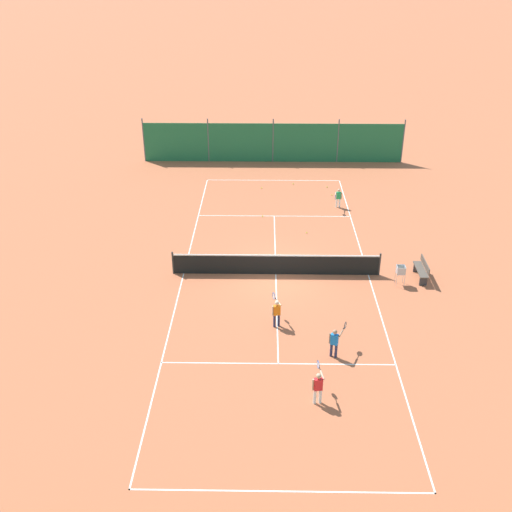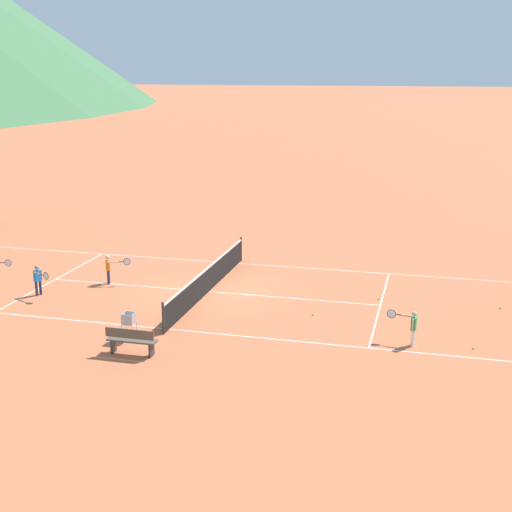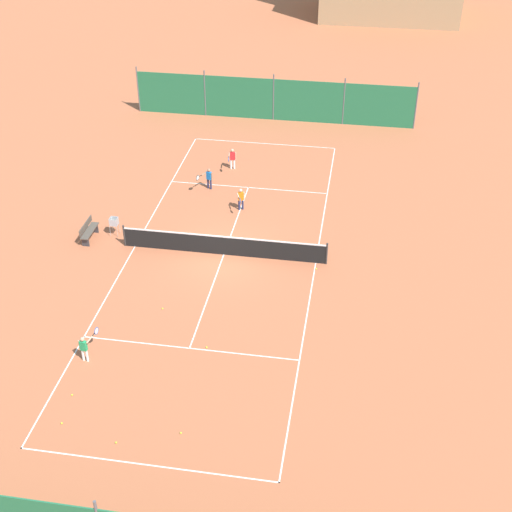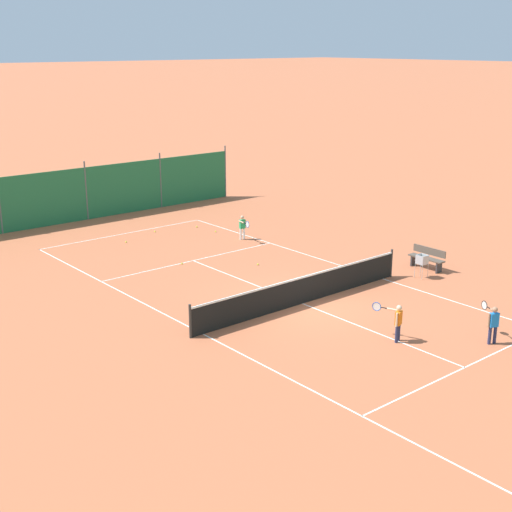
{
  "view_description": "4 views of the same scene",
  "coord_description": "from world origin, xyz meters",
  "px_view_note": "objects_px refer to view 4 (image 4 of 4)",
  "views": [
    {
      "loc": [
        0.51,
        23.19,
        13.01
      ],
      "look_at": [
        0.89,
        -0.24,
        0.77
      ],
      "focal_mm": 42.0,
      "sensor_mm": 36.0,
      "label": 1
    },
    {
      "loc": [
        -24.27,
        -8.09,
        8.18
      ],
      "look_at": [
        1.01,
        -1.58,
        1.23
      ],
      "focal_mm": 50.0,
      "sensor_mm": 36.0,
      "label": 2
    },
    {
      "loc": [
        5.68,
        -25.84,
        17.45
      ],
      "look_at": [
        1.65,
        -1.22,
        0.89
      ],
      "focal_mm": 50.0,
      "sensor_mm": 36.0,
      "label": 3
    },
    {
      "loc": [
        15.56,
        16.29,
        8.41
      ],
      "look_at": [
        0.4,
        -1.95,
        1.3
      ],
      "focal_mm": 50.0,
      "sensor_mm": 36.0,
      "label": 4
    }
  ],
  "objects_px": {
    "tennis_ball_by_net_right": "(126,242)",
    "tennis_ball_alley_right": "(182,264)",
    "tennis_ball_by_net_left": "(155,232)",
    "player_far_baseline": "(493,322)",
    "player_near_baseline": "(243,226)",
    "tennis_ball_mid_court": "(197,227)",
    "ball_hopper": "(422,261)",
    "player_far_service": "(397,320)",
    "tennis_ball_far_corner": "(192,329)",
    "tennis_net": "(302,290)",
    "tennis_ball_alley_left": "(215,231)",
    "courtside_bench": "(427,258)",
    "tennis_ball_service_box": "(258,264)"
  },
  "relations": [
    {
      "from": "tennis_ball_alley_right",
      "to": "tennis_ball_alley_left",
      "type": "xyz_separation_m",
      "value": [
        -4.01,
        -3.16,
        0.0
      ]
    },
    {
      "from": "tennis_ball_mid_court",
      "to": "ball_hopper",
      "type": "bearing_deg",
      "value": 100.09
    },
    {
      "from": "ball_hopper",
      "to": "courtside_bench",
      "type": "distance_m",
      "value": 1.21
    },
    {
      "from": "player_near_baseline",
      "to": "tennis_net",
      "type": "bearing_deg",
      "value": 65.08
    },
    {
      "from": "tennis_net",
      "to": "player_far_service",
      "type": "xyz_separation_m",
      "value": [
        0.04,
        4.04,
        0.17
      ]
    },
    {
      "from": "tennis_ball_alley_right",
      "to": "tennis_ball_service_box",
      "type": "distance_m",
      "value": 3.01
    },
    {
      "from": "player_far_baseline",
      "to": "tennis_ball_service_box",
      "type": "bearing_deg",
      "value": -87.95
    },
    {
      "from": "player_far_baseline",
      "to": "tennis_ball_by_net_right",
      "type": "xyz_separation_m",
      "value": [
        2.71,
        -16.42,
        -0.64
      ]
    },
    {
      "from": "player_far_baseline",
      "to": "tennis_ball_by_net_left",
      "type": "height_order",
      "value": "player_far_baseline"
    },
    {
      "from": "ball_hopper",
      "to": "courtside_bench",
      "type": "height_order",
      "value": "ball_hopper"
    },
    {
      "from": "tennis_ball_by_net_left",
      "to": "player_near_baseline",
      "type": "bearing_deg",
      "value": 122.68
    },
    {
      "from": "player_far_baseline",
      "to": "tennis_ball_by_net_right",
      "type": "distance_m",
      "value": 16.65
    },
    {
      "from": "courtside_bench",
      "to": "tennis_ball_alley_left",
      "type": "bearing_deg",
      "value": -73.07
    },
    {
      "from": "player_far_service",
      "to": "tennis_ball_far_corner",
      "type": "relative_size",
      "value": 17.2
    },
    {
      "from": "tennis_net",
      "to": "courtside_bench",
      "type": "bearing_deg",
      "value": 177.44
    },
    {
      "from": "tennis_ball_alley_left",
      "to": "tennis_ball_far_corner",
      "type": "relative_size",
      "value": 1.0
    },
    {
      "from": "tennis_ball_by_net_left",
      "to": "tennis_ball_mid_court",
      "type": "relative_size",
      "value": 1.0
    },
    {
      "from": "tennis_ball_by_net_left",
      "to": "tennis_ball_alley_right",
      "type": "height_order",
      "value": "same"
    },
    {
      "from": "tennis_ball_alley_right",
      "to": "player_far_service",
      "type": "bearing_deg",
      "value": 93.23
    },
    {
      "from": "tennis_ball_by_net_left",
      "to": "courtside_bench",
      "type": "distance_m",
      "value": 12.61
    },
    {
      "from": "tennis_net",
      "to": "tennis_ball_by_net_left",
      "type": "relative_size",
      "value": 139.09
    },
    {
      "from": "player_near_baseline",
      "to": "courtside_bench",
      "type": "bearing_deg",
      "value": 109.59
    },
    {
      "from": "player_near_baseline",
      "to": "player_far_baseline",
      "type": "bearing_deg",
      "value": 83.47
    },
    {
      "from": "player_far_service",
      "to": "tennis_ball_by_net_left",
      "type": "distance_m",
      "value": 15.33
    },
    {
      "from": "tennis_ball_by_net_left",
      "to": "tennis_ball_alley_left",
      "type": "height_order",
      "value": "same"
    },
    {
      "from": "tennis_ball_alley_right",
      "to": "tennis_ball_far_corner",
      "type": "xyz_separation_m",
      "value": [
        3.54,
        5.78,
        0.0
      ]
    },
    {
      "from": "player_near_baseline",
      "to": "tennis_ball_by_net_right",
      "type": "xyz_separation_m",
      "value": [
        4.25,
        -2.89,
        -0.61
      ]
    },
    {
      "from": "player_near_baseline",
      "to": "tennis_ball_alley_right",
      "type": "height_order",
      "value": "player_near_baseline"
    },
    {
      "from": "player_far_service",
      "to": "tennis_ball_alley_right",
      "type": "bearing_deg",
      "value": -86.77
    },
    {
      "from": "player_far_service",
      "to": "tennis_ball_mid_court",
      "type": "distance_m",
      "value": 15.14
    },
    {
      "from": "tennis_net",
      "to": "tennis_ball_by_net_left",
      "type": "bearing_deg",
      "value": -96.18
    },
    {
      "from": "tennis_ball_by_net_right",
      "to": "tennis_ball_alley_right",
      "type": "bearing_deg",
      "value": 91.27
    },
    {
      "from": "player_near_baseline",
      "to": "tennis_ball_by_net_right",
      "type": "relative_size",
      "value": 16.48
    },
    {
      "from": "tennis_ball_by_net_left",
      "to": "player_far_baseline",
      "type": "bearing_deg",
      "value": 92.58
    },
    {
      "from": "tennis_ball_by_net_right",
      "to": "tennis_ball_alley_left",
      "type": "xyz_separation_m",
      "value": [
        -4.1,
        1.06,
        0.0
      ]
    },
    {
      "from": "tennis_ball_by_net_left",
      "to": "tennis_ball_service_box",
      "type": "height_order",
      "value": "same"
    },
    {
      "from": "player_near_baseline",
      "to": "ball_hopper",
      "type": "bearing_deg",
      "value": 101.73
    },
    {
      "from": "tennis_ball_by_net_right",
      "to": "courtside_bench",
      "type": "bearing_deg",
      "value": 123.22
    },
    {
      "from": "player_far_service",
      "to": "tennis_ball_mid_court",
      "type": "bearing_deg",
      "value": -102.49
    },
    {
      "from": "tennis_ball_alley_left",
      "to": "courtside_bench",
      "type": "relative_size",
      "value": 0.04
    },
    {
      "from": "tennis_ball_by_net_left",
      "to": "tennis_ball_by_net_right",
      "type": "xyz_separation_m",
      "value": [
        1.93,
        0.72,
        0.0
      ]
    },
    {
      "from": "tennis_ball_service_box",
      "to": "player_near_baseline",
      "type": "bearing_deg",
      "value": -119.8
    },
    {
      "from": "player_far_service",
      "to": "tennis_ball_by_net_left",
      "type": "xyz_separation_m",
      "value": [
        -1.25,
        -15.27,
        -0.63
      ]
    },
    {
      "from": "tennis_net",
      "to": "tennis_ball_alley_left",
      "type": "bearing_deg",
      "value": -109.72
    },
    {
      "from": "player_far_baseline",
      "to": "tennis_ball_by_net_right",
      "type": "bearing_deg",
      "value": -80.64
    },
    {
      "from": "tennis_ball_alley_right",
      "to": "tennis_ball_by_net_right",
      "type": "distance_m",
      "value": 4.22
    },
    {
      "from": "tennis_ball_by_net_right",
      "to": "ball_hopper",
      "type": "distance_m",
      "value": 12.84
    },
    {
      "from": "tennis_ball_by_net_right",
      "to": "courtside_bench",
      "type": "height_order",
      "value": "courtside_bench"
    },
    {
      "from": "player_far_service",
      "to": "tennis_ball_alley_left",
      "type": "bearing_deg",
      "value": -104.25
    },
    {
      "from": "ball_hopper",
      "to": "player_near_baseline",
      "type": "bearing_deg",
      "value": -78.27
    }
  ]
}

